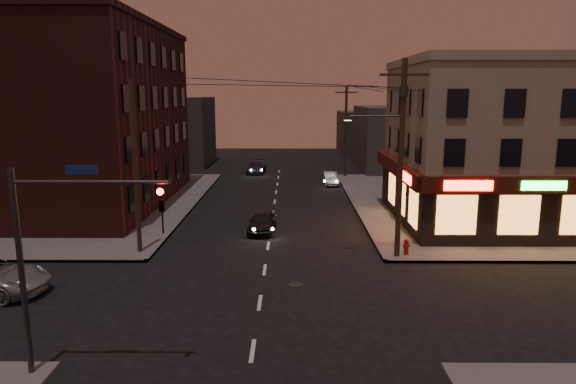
{
  "coord_description": "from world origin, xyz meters",
  "views": [
    {
      "loc": [
        1.27,
        -19.81,
        8.46
      ],
      "look_at": [
        1.12,
        7.48,
        3.2
      ],
      "focal_mm": 32.0,
      "sensor_mm": 36.0,
      "label": 1
    }
  ],
  "objects_px": {
    "sedan_far": "(256,167)",
    "fire_hydrant": "(406,246)",
    "sedan_near": "(262,222)",
    "sedan_mid": "(330,178)"
  },
  "relations": [
    {
      "from": "fire_hydrant",
      "to": "sedan_near",
      "type": "bearing_deg",
      "value": 147.4
    },
    {
      "from": "sedan_near",
      "to": "sedan_mid",
      "type": "relative_size",
      "value": 1.03
    },
    {
      "from": "sedan_far",
      "to": "fire_hydrant",
      "type": "height_order",
      "value": "sedan_far"
    },
    {
      "from": "sedan_near",
      "to": "sedan_mid",
      "type": "distance_m",
      "value": 17.64
    },
    {
      "from": "sedan_far",
      "to": "sedan_mid",
      "type": "bearing_deg",
      "value": -39.64
    },
    {
      "from": "sedan_near",
      "to": "fire_hydrant",
      "type": "distance_m",
      "value": 9.29
    },
    {
      "from": "sedan_mid",
      "to": "fire_hydrant",
      "type": "height_order",
      "value": "sedan_mid"
    },
    {
      "from": "sedan_mid",
      "to": "sedan_far",
      "type": "bearing_deg",
      "value": 132.37
    },
    {
      "from": "sedan_far",
      "to": "sedan_near",
      "type": "bearing_deg",
      "value": -81.21
    },
    {
      "from": "fire_hydrant",
      "to": "sedan_far",
      "type": "bearing_deg",
      "value": 108.69
    }
  ]
}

